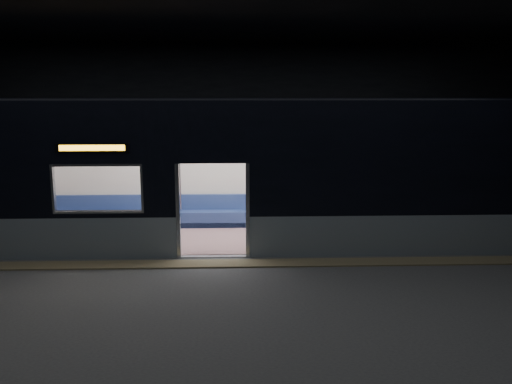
{
  "coord_description": "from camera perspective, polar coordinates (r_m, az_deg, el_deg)",
  "views": [
    {
      "loc": [
        0.51,
        -10.21,
        3.57
      ],
      "look_at": [
        0.96,
        2.3,
        1.19
      ],
      "focal_mm": 38.0,
      "sensor_mm": 36.0,
      "label": 1
    }
  ],
  "objects": [
    {
      "name": "metro_car",
      "position": [
        12.88,
        -4.34,
        3.03
      ],
      "size": [
        18.0,
        3.04,
        3.35
      ],
      "color": "gray",
      "rests_on": "station_floor"
    },
    {
      "name": "tactile_strip",
      "position": [
        11.34,
        -4.59,
        -7.54
      ],
      "size": [
        22.8,
        0.5,
        0.03
      ],
      "primitive_type": "cube",
      "color": "#8C7F59",
      "rests_on": "station_floor"
    },
    {
      "name": "transit_map",
      "position": [
        14.91,
        15.48,
        2.41
      ],
      "size": [
        1.1,
        0.03,
        0.71
      ],
      "primitive_type": "cube",
      "color": "white",
      "rests_on": "metro_car"
    },
    {
      "name": "station_envelope",
      "position": [
        10.23,
        -5.04,
        11.25
      ],
      "size": [
        24.0,
        14.0,
        5.0
      ],
      "color": "black",
      "rests_on": "station_floor"
    },
    {
      "name": "station_floor",
      "position": [
        10.83,
        -4.72,
        -8.55
      ],
      "size": [
        24.0,
        14.0,
        0.01
      ],
      "primitive_type": "cube",
      "color": "#47494C",
      "rests_on": "ground"
    },
    {
      "name": "passenger",
      "position": [
        14.67,
        14.96,
        -0.47
      ],
      "size": [
        0.44,
        0.72,
        1.39
      ],
      "rotation": [
        0.0,
        0.0,
        -0.17
      ],
      "color": "black",
      "rests_on": "metro_car"
    },
    {
      "name": "handbag",
      "position": [
        14.47,
        15.03,
        -1.12
      ],
      "size": [
        0.36,
        0.33,
        0.15
      ],
      "primitive_type": "cube",
      "rotation": [
        0.0,
        0.0,
        0.33
      ],
      "color": "black",
      "rests_on": "passenger"
    }
  ]
}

